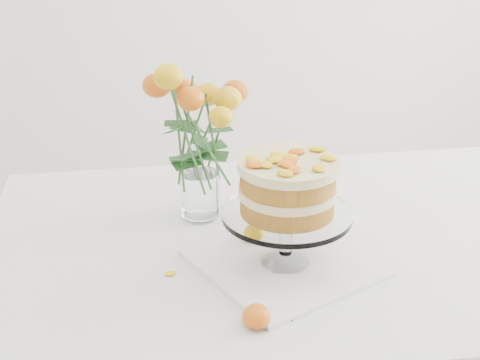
# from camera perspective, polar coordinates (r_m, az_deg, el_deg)

# --- Properties ---
(table) EXTENTS (1.43, 0.93, 0.76)m
(table) POSITION_cam_1_polar(r_m,az_deg,el_deg) (1.58, 4.91, -7.36)
(table) COLOR tan
(table) RESTS_ON ground
(napkin) EXTENTS (0.44, 0.44, 0.01)m
(napkin) POSITION_cam_1_polar(r_m,az_deg,el_deg) (1.42, 3.87, -7.09)
(napkin) COLOR white
(napkin) RESTS_ON table
(cake_stand) EXTENTS (0.27, 0.27, 0.24)m
(cake_stand) POSITION_cam_1_polar(r_m,az_deg,el_deg) (1.34, 4.07, -1.03)
(cake_stand) COLOR white
(cake_stand) RESTS_ON napkin
(rose_vase) EXTENTS (0.38, 0.38, 0.46)m
(rose_vase) POSITION_cam_1_polar(r_m,az_deg,el_deg) (1.51, -3.63, 5.93)
(rose_vase) COLOR white
(rose_vase) RESTS_ON table
(loose_rose_near) EXTENTS (0.08, 0.05, 0.04)m
(loose_rose_near) POSITION_cam_1_polar(r_m,az_deg,el_deg) (1.49, 1.23, -4.75)
(loose_rose_near) COLOR gold
(loose_rose_near) RESTS_ON table
(loose_rose_far) EXTENTS (0.10, 0.05, 0.04)m
(loose_rose_far) POSITION_cam_1_polar(r_m,az_deg,el_deg) (1.23, 1.43, -11.56)
(loose_rose_far) COLOR #C64F09
(loose_rose_far) RESTS_ON table
(stray_petal_a) EXTENTS (0.03, 0.02, 0.00)m
(stray_petal_a) POSITION_cam_1_polar(r_m,az_deg,el_deg) (1.43, 1.24, -7.00)
(stray_petal_a) COLOR yellow
(stray_petal_a) RESTS_ON table
(stray_petal_b) EXTENTS (0.03, 0.02, 0.00)m
(stray_petal_b) POSITION_cam_1_polar(r_m,az_deg,el_deg) (1.41, 5.55, -7.47)
(stray_petal_b) COLOR yellow
(stray_petal_b) RESTS_ON table
(stray_petal_c) EXTENTS (0.03, 0.02, 0.00)m
(stray_petal_c) POSITION_cam_1_polar(r_m,az_deg,el_deg) (1.39, 7.56, -8.17)
(stray_petal_c) COLOR yellow
(stray_petal_c) RESTS_ON table
(stray_petal_d) EXTENTS (0.03, 0.02, 0.00)m
(stray_petal_d) POSITION_cam_1_polar(r_m,az_deg,el_deg) (1.46, -4.57, -6.40)
(stray_petal_d) COLOR yellow
(stray_petal_d) RESTS_ON table
(stray_petal_e) EXTENTS (0.03, 0.02, 0.00)m
(stray_petal_e) POSITION_cam_1_polar(r_m,az_deg,el_deg) (1.40, -5.99, -7.97)
(stray_petal_e) COLOR yellow
(stray_petal_e) RESTS_ON table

